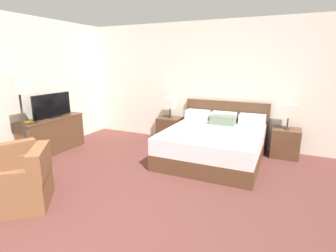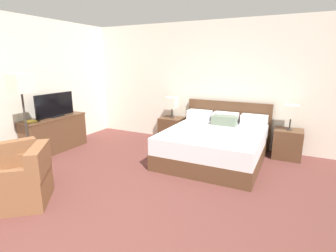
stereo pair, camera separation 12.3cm
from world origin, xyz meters
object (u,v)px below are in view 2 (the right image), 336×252
table_lamp_right (291,112)px  book_red_cover (30,121)px  bed (215,143)px  floor_lamp (21,90)px  nightstand_right (288,144)px  tv (55,105)px  armchair_by_window (9,169)px  nightstand_left (172,129)px  armchair_companion (23,183)px  table_lamp_left (172,103)px  dresser (55,133)px

table_lamp_right → book_red_cover: 4.86m
bed → floor_lamp: floor_lamp is taller
nightstand_right → tv: (-4.33, -1.58, 0.66)m
armchair_by_window → floor_lamp: floor_lamp is taller
nightstand_right → table_lamp_right: (0.00, 0.00, 0.62)m
nightstand_left → book_red_cover: 2.91m
table_lamp_right → floor_lamp: 4.71m
nightstand_right → armchair_companion: (-2.99, -3.33, 0.01)m
armchair_companion → floor_lamp: floor_lamp is taller
bed → floor_lamp: 3.45m
book_red_cover → armchair_by_window: size_ratio=0.23×
nightstand_right → bed: bearing=-150.8°
table_lamp_left → book_red_cover: size_ratio=2.30×
nightstand_left → floor_lamp: size_ratio=0.34×
bed → armchair_by_window: size_ratio=2.17×
table_lamp_left → armchair_companion: 3.43m
book_red_cover → armchair_by_window: bearing=-51.2°
nightstand_right → table_lamp_left: size_ratio=1.18×
bed → dresser: size_ratio=1.46×
armchair_companion → tv: bearing=127.4°
bed → nightstand_right: bed is taller
table_lamp_right → table_lamp_left: bearing=180.0°
bed → dresser: bearing=-162.6°
table_lamp_right → tv: size_ratio=0.52×
dresser → tv: bearing=88.0°
tv → book_red_cover: bearing=-91.5°
bed → armchair_by_window: bearing=-133.6°
nightstand_left → floor_lamp: floor_lamp is taller
bed → table_lamp_right: bearing=29.2°
table_lamp_left → armchair_companion: (-0.54, -3.33, -0.62)m
dresser → book_red_cover: size_ratio=6.56×
bed → table_lamp_right: (1.22, 0.68, 0.59)m
nightstand_right → tv: tv is taller
book_red_cover → floor_lamp: bearing=-42.9°
tv → book_red_cover: size_ratio=4.40×
nightstand_left → table_lamp_left: size_ratio=1.18×
nightstand_right → book_red_cover: bearing=-153.6°
armchair_by_window → floor_lamp: bearing=122.6°
table_lamp_left → dresser: bearing=-138.6°
table_lamp_right → book_red_cover: (-4.34, -2.16, -0.18)m
nightstand_left → tv: (-1.88, -1.58, 0.66)m
dresser → floor_lamp: 1.37m
dresser → floor_lamp: bearing=-66.3°
tv → floor_lamp: bearing=-68.0°
dresser → armchair_by_window: 1.67m
bed → table_lamp_right: 1.52m
nightstand_right → book_red_cover: 4.87m
nightstand_left → book_red_cover: size_ratio=2.70×
table_lamp_left → book_red_cover: table_lamp_left is taller
nightstand_right → table_lamp_left: bearing=180.0°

